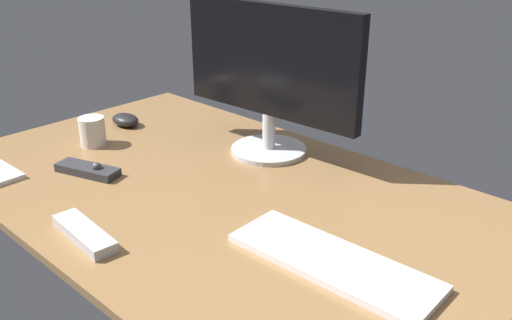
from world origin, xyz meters
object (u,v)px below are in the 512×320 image
object	(u,v)px
keyboard	(332,262)
computer_mouse	(125,120)
media_remote	(88,170)
tv_remote	(84,234)
coffee_mug	(92,131)
monitor	(269,72)

from	to	relation	value
keyboard	computer_mouse	bearing A→B (deg)	167.47
keyboard	media_remote	bearing A→B (deg)	-173.77
computer_mouse	tv_remote	xyz separation A→B (cm)	(49.70, -44.03, -0.67)
coffee_mug	computer_mouse	bearing A→B (deg)	113.87
media_remote	coffee_mug	xyz separation A→B (cm)	(-16.14, 11.52, 2.95)
tv_remote	monitor	bearing A→B (deg)	97.69
media_remote	computer_mouse	bearing A→B (deg)	112.21
keyboard	coffee_mug	distance (cm)	84.73
monitor	computer_mouse	world-z (taller)	monitor
media_remote	monitor	bearing A→B (deg)	42.25
media_remote	tv_remote	world-z (taller)	media_remote
computer_mouse	coffee_mug	world-z (taller)	coffee_mug
tv_remote	coffee_mug	world-z (taller)	coffee_mug
coffee_mug	monitor	bearing A→B (deg)	37.18
tv_remote	coffee_mug	size ratio (longest dim) A/B	2.30
monitor	coffee_mug	distance (cm)	53.23
tv_remote	coffee_mug	xyz separation A→B (cm)	(-42.84, 28.55, 2.91)
media_remote	tv_remote	bearing A→B (deg)	-50.73
computer_mouse	tv_remote	bearing A→B (deg)	-45.27
monitor	keyboard	world-z (taller)	monitor
computer_mouse	coffee_mug	size ratio (longest dim) A/B	1.20
computer_mouse	tv_remote	size ratio (longest dim) A/B	0.52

